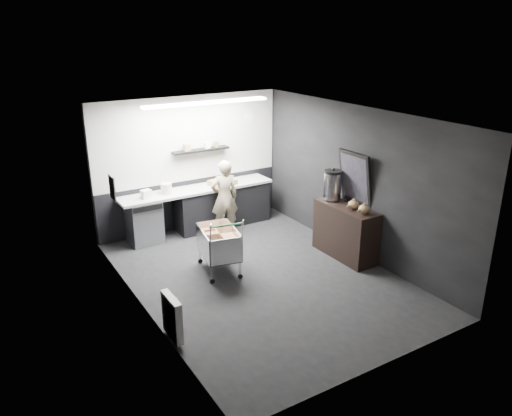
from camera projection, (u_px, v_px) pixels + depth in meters
floor at (261, 277)px, 8.37m from camera, size 5.50×5.50×0.00m
ceiling at (261, 116)px, 7.45m from camera, size 5.50×5.50×0.00m
wall_back at (190, 163)px, 10.12m from camera, size 5.50×0.00×5.50m
wall_front at (388, 269)px, 5.70m from camera, size 5.50×0.00×5.50m
wall_left at (139, 226)px, 6.93m from camera, size 0.00×5.50×5.50m
wall_right at (356, 182)px, 8.89m from camera, size 0.00×5.50×5.50m
kitchen_wall_panel at (189, 139)px, 9.93m from camera, size 3.95×0.02×1.70m
dado_panel at (192, 203)px, 10.39m from camera, size 3.95×0.02×1.00m
floating_shelf at (201, 150)px, 10.02m from camera, size 1.20×0.22×0.04m
wall_clock at (249, 118)px, 10.50m from camera, size 0.20×0.03×0.20m
poster at (112, 188)px, 7.92m from camera, size 0.02×0.30×0.40m
poster_red_band at (112, 183)px, 7.90m from camera, size 0.02×0.22×0.10m
radiator at (172, 317)px, 6.58m from camera, size 0.10×0.50×0.60m
ceiling_strip at (207, 103)px, 8.94m from camera, size 2.40×0.20×0.04m
prep_counter at (204, 208)px, 10.22m from camera, size 3.20×0.61×0.90m
person at (224, 198)px, 9.87m from camera, size 0.62×0.46×1.53m
shopping_cart at (219, 244)px, 8.42m from camera, size 0.73×1.05×1.04m
sideboard at (345, 224)px, 8.97m from camera, size 0.55×1.28×1.92m
fire_extinguisher at (172, 313)px, 6.84m from camera, size 0.17×0.17×0.55m
cardboard_box at (222, 182)px, 10.21m from camera, size 0.56×0.46×0.10m
pink_tub at (166, 189)px, 9.65m from camera, size 0.21×0.21×0.21m
white_container at (146, 194)px, 9.41m from camera, size 0.20×0.17×0.16m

